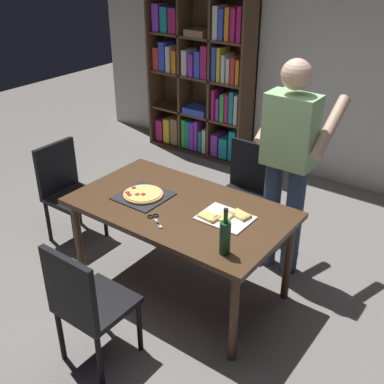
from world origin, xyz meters
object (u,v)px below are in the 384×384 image
object	(u,v)px
dining_table	(180,215)
chair_far_side	(245,187)
kitchen_scissors	(155,219)
chair_near_camera	(86,301)
bookshelf	(202,80)
pepperoni_pizza_on_tray	(143,195)
chair_left_end	(66,187)
wine_bottle	(225,237)
person_serving_pizza	(289,158)

from	to	relation	value
dining_table	chair_far_side	distance (m)	0.96
kitchen_scissors	chair_near_camera	bearing A→B (deg)	-88.03
chair_near_camera	bookshelf	bearing A→B (deg)	114.12
bookshelf	pepperoni_pizza_on_tray	world-z (taller)	bookshelf
chair_left_end	kitchen_scissors	xyz separation A→B (m)	(1.26, -0.25, 0.24)
chair_far_side	chair_left_end	xyz separation A→B (m)	(-1.29, -0.95, 0.00)
chair_far_side	bookshelf	world-z (taller)	bookshelf
chair_far_side	pepperoni_pizza_on_tray	xyz separation A→B (m)	(-0.31, -1.00, 0.25)
chair_left_end	kitchen_scissors	distance (m)	1.31
kitchen_scissors	pepperoni_pizza_on_tray	bearing A→B (deg)	145.00
wine_bottle	kitchen_scissors	xyz separation A→B (m)	(-0.61, 0.05, -0.11)
dining_table	bookshelf	world-z (taller)	bookshelf
bookshelf	kitchen_scissors	bearing A→B (deg)	-60.87
chair_near_camera	chair_left_end	xyz separation A→B (m)	(-1.29, 0.95, 0.00)
bookshelf	wine_bottle	distance (m)	3.38
wine_bottle	dining_table	bearing A→B (deg)	152.60
chair_near_camera	wine_bottle	bearing A→B (deg)	47.87
chair_far_side	pepperoni_pizza_on_tray	bearing A→B (deg)	-107.02
chair_left_end	kitchen_scissors	bearing A→B (deg)	-11.34
chair_far_side	kitchen_scissors	bearing A→B (deg)	-91.14
person_serving_pizza	kitchen_scissors	bearing A→B (deg)	-117.57
chair_near_camera	chair_left_end	distance (m)	1.60
chair_near_camera	pepperoni_pizza_on_tray	bearing A→B (deg)	108.97
chair_left_end	wine_bottle	distance (m)	1.93
person_serving_pizza	bookshelf	bearing A→B (deg)	140.22
dining_table	bookshelf	xyz separation A→B (m)	(-1.49, 2.37, 0.26)
chair_near_camera	person_serving_pizza	bearing A→B (deg)	73.75
chair_far_side	bookshelf	xyz separation A→B (m)	(-1.49, 1.42, 0.42)
chair_far_side	person_serving_pizza	world-z (taller)	person_serving_pizza
dining_table	chair_far_side	bearing A→B (deg)	90.00
chair_far_side	person_serving_pizza	size ratio (longest dim) A/B	0.51
person_serving_pizza	kitchen_scissors	xyz separation A→B (m)	(-0.51, -0.98, -0.24)
dining_table	pepperoni_pizza_on_tray	distance (m)	0.32
chair_left_end	wine_bottle	bearing A→B (deg)	-9.19
wine_bottle	bookshelf	bearing A→B (deg)	127.74
person_serving_pizza	pepperoni_pizza_on_tray	bearing A→B (deg)	-135.46
chair_near_camera	kitchen_scissors	world-z (taller)	chair_near_camera
chair_far_side	pepperoni_pizza_on_tray	size ratio (longest dim) A/B	2.48
wine_bottle	chair_far_side	bearing A→B (deg)	115.03
kitchen_scissors	bookshelf	bearing A→B (deg)	119.13
chair_near_camera	pepperoni_pizza_on_tray	world-z (taller)	chair_near_camera
dining_table	kitchen_scissors	world-z (taller)	kitchen_scissors
bookshelf	person_serving_pizza	size ratio (longest dim) A/B	1.11
dining_table	pepperoni_pizza_on_tray	xyz separation A→B (m)	(-0.31, -0.05, 0.09)
dining_table	bookshelf	bearing A→B (deg)	122.08
chair_far_side	kitchen_scissors	xyz separation A→B (m)	(-0.02, -1.20, 0.24)
dining_table	chair_far_side	xyz separation A→B (m)	(0.00, 0.95, -0.16)
bookshelf	pepperoni_pizza_on_tray	distance (m)	2.70
chair_near_camera	chair_left_end	bearing A→B (deg)	143.62
pepperoni_pizza_on_tray	kitchen_scissors	world-z (taller)	pepperoni_pizza_on_tray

